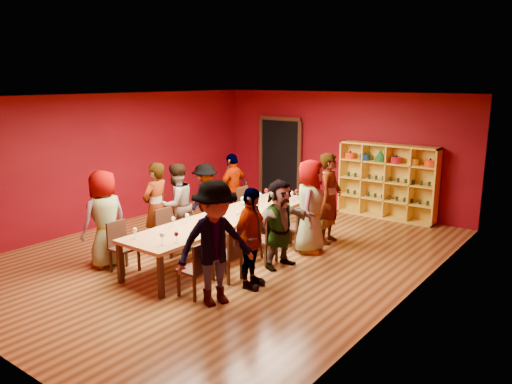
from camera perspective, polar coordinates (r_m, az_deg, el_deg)
room_shell at (r=9.38m, az=-3.32°, el=1.66°), size 7.10×9.10×3.04m
tasting_table at (r=9.57m, az=-3.26°, el=-3.06°), size 1.10×4.50×0.75m
doorway at (r=14.00m, az=2.86°, el=3.79°), size 1.40×0.17×2.30m
shelving_unit at (r=12.43m, az=14.81°, el=1.58°), size 2.40×0.40×1.80m
chair_person_left_0 at (r=9.07m, az=-15.17°, el=-5.74°), size 0.42×0.42×0.89m
person_left_0 at (r=9.29m, az=-16.92°, el=-2.94°), size 0.51×0.88×1.76m
chair_person_left_1 at (r=9.74m, az=-10.08°, el=-4.20°), size 0.42×0.42×0.89m
person_left_1 at (r=9.85m, az=-11.36°, el=-1.73°), size 0.54×0.69×1.76m
chair_person_left_2 at (r=10.07m, az=-7.99°, el=-3.56°), size 0.42×0.42×0.89m
person_left_2 at (r=10.16m, az=-9.08°, el=-1.43°), size 0.54×0.86×1.68m
chair_person_left_3 at (r=10.80m, az=-4.08°, el=-2.34°), size 0.42×0.42×0.89m
person_left_3 at (r=11.02m, az=-5.82°, el=-0.65°), size 0.52×1.02×1.52m
chair_person_left_4 at (r=11.46m, az=-1.16°, el=-1.42°), size 0.42×0.42×0.89m
person_left_4 at (r=11.62m, az=-2.63°, el=0.41°), size 0.45×0.97×1.64m
chair_person_right_0 at (r=7.79m, az=-6.70°, el=-8.46°), size 0.42×0.42×0.89m
person_right_0 at (r=7.40m, az=-4.69°, el=-5.89°), size 0.94×1.32×1.89m
chair_person_right_1 at (r=8.34m, az=-2.91°, el=-6.93°), size 0.42×0.42×0.89m
person_right_1 at (r=7.98m, az=-0.62°, el=-5.33°), size 0.59×1.03×1.65m
chair_person_right_2 at (r=9.12m, az=1.30°, el=-5.18°), size 0.42×0.42×0.89m
person_right_2 at (r=8.88m, az=2.73°, el=-3.63°), size 0.74×1.54×1.60m
chair_person_right_3 at (r=9.91m, az=4.71°, el=-3.73°), size 0.42×0.42×0.89m
person_right_3 at (r=9.66m, az=6.19°, el=-1.65°), size 0.77×1.01×1.82m
chair_person_right_4 at (r=10.53m, az=6.91°, el=-2.79°), size 0.42×0.42×0.89m
person_right_4 at (r=10.28m, az=8.43°, el=-0.72°), size 0.60×0.75×1.86m
wine_glass_0 at (r=9.78m, az=-4.80°, el=-1.59°), size 0.07×0.07×0.19m
wine_glass_1 at (r=10.73m, az=4.08°, el=-0.19°), size 0.09×0.09×0.21m
wine_glass_2 at (r=9.20m, az=-2.15°, el=-2.52°), size 0.07×0.07×0.18m
wine_glass_3 at (r=8.02m, az=-10.69°, el=-4.89°), size 0.08×0.08×0.21m
wine_glass_4 at (r=10.01m, az=1.36°, el=-1.26°), size 0.07×0.07×0.18m
wine_glass_5 at (r=10.97m, az=1.17°, el=0.14°), size 0.09×0.09×0.21m
wine_glass_6 at (r=8.74m, az=-5.41°, el=-3.35°), size 0.08×0.08×0.19m
wine_glass_7 at (r=10.54m, az=0.46°, el=-0.39°), size 0.09×0.09×0.21m
wine_glass_8 at (r=8.40m, az=-13.69°, el=-4.30°), size 0.08×0.08×0.19m
wine_glass_9 at (r=9.40m, az=-1.02°, el=-2.09°), size 0.08×0.08×0.20m
wine_glass_10 at (r=9.76m, az=-1.54°, el=-1.46°), size 0.09×0.09×0.22m
wine_glass_11 at (r=10.45m, az=-1.03°, el=-0.52°), size 0.08×0.08×0.21m
wine_glass_12 at (r=9.12m, az=-7.89°, el=-2.73°), size 0.08×0.08×0.19m
wine_glass_13 at (r=8.55m, az=-6.42°, el=-3.67°), size 0.08×0.08×0.20m
wine_glass_14 at (r=10.26m, az=-1.57°, el=-0.82°), size 0.08×0.08×0.20m
wine_glass_15 at (r=11.17m, az=2.13°, el=0.26°), size 0.08×0.08×0.19m
wine_glass_16 at (r=10.89m, az=4.65°, el=0.01°), size 0.09×0.09×0.22m
wine_glass_17 at (r=10.05m, az=1.39°, el=-1.03°), size 0.09×0.09×0.22m
wine_glass_18 at (r=9.26m, az=-5.22°, el=-2.38°), size 0.08×0.08×0.20m
wine_glass_19 at (r=8.08m, az=-9.10°, el=-4.82°), size 0.07×0.07×0.19m
wine_glass_20 at (r=8.97m, az=-9.45°, el=-3.08°), size 0.07×0.07×0.18m
wine_glass_21 at (r=9.71m, az=-5.06°, el=-1.70°), size 0.08×0.08×0.19m
spittoon_bowl at (r=9.11m, az=-4.76°, el=-3.08°), size 0.31×0.31×0.17m
carafe_a at (r=9.76m, az=-4.01°, el=-1.73°), size 0.13×0.13×0.26m
carafe_b at (r=9.11m, az=-4.86°, el=-2.82°), size 0.10×0.10×0.25m
wine_bottle at (r=10.58m, az=3.04°, el=-0.60°), size 0.09×0.09×0.29m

